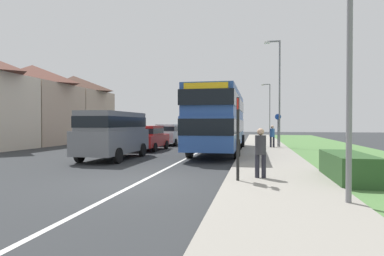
# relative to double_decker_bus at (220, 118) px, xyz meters

# --- Properties ---
(ground_plane) EXTENTS (120.00, 120.00, 0.00)m
(ground_plane) POSITION_rel_double_decker_bus_xyz_m (-1.34, -10.51, -2.14)
(ground_plane) COLOR #2D3033
(lane_marking_centre) EXTENTS (0.14, 60.00, 0.01)m
(lane_marking_centre) POSITION_rel_double_decker_bus_xyz_m (-1.34, -2.51, -2.14)
(lane_marking_centre) COLOR silver
(lane_marking_centre) RESTS_ON ground_plane
(pavement_near_side) EXTENTS (3.20, 68.00, 0.12)m
(pavement_near_side) POSITION_rel_double_decker_bus_xyz_m (2.86, -4.51, -2.08)
(pavement_near_side) COLOR gray
(pavement_near_side) RESTS_ON ground_plane
(grass_verge_seaward) EXTENTS (6.00, 68.00, 0.08)m
(grass_verge_seaward) POSITION_rel_double_decker_bus_xyz_m (7.16, -4.51, -2.10)
(grass_verge_seaward) COLOR #517F42
(grass_verge_seaward) RESTS_ON ground_plane
(roadside_hedge) EXTENTS (1.10, 3.11, 0.90)m
(roadside_hedge) POSITION_rel_double_decker_bus_xyz_m (4.96, -9.18, -1.69)
(roadside_hedge) COLOR #2D5128
(roadside_hedge) RESTS_ON ground_plane
(double_decker_bus) EXTENTS (2.80, 11.43, 3.70)m
(double_decker_bus) POSITION_rel_double_decker_bus_xyz_m (0.00, 0.00, 0.00)
(double_decker_bus) COLOR #284C93
(double_decker_bus) RESTS_ON ground_plane
(parked_van_grey) EXTENTS (2.11, 5.15, 2.39)m
(parked_van_grey) POSITION_rel_double_decker_bus_xyz_m (-4.88, -4.61, -0.73)
(parked_van_grey) COLOR slate
(parked_van_grey) RESTS_ON ground_plane
(parked_car_red) EXTENTS (1.89, 4.26, 1.66)m
(parked_car_red) POSITION_rel_double_decker_bus_xyz_m (-4.88, 0.75, -1.23)
(parked_car_red) COLOR #B21E1E
(parked_car_red) RESTS_ON ground_plane
(parked_car_silver) EXTENTS (1.96, 3.91, 1.74)m
(parked_car_silver) POSITION_rel_double_decker_bus_xyz_m (-4.94, 6.02, -1.20)
(parked_car_silver) COLOR #B7B7BC
(parked_car_silver) RESTS_ON ground_plane
(pedestrian_at_stop) EXTENTS (0.34, 0.34, 1.67)m
(pedestrian_at_stop) POSITION_rel_double_decker_bus_xyz_m (2.33, -9.51, -1.17)
(pedestrian_at_stop) COLOR #23232D
(pedestrian_at_stop) RESTS_ON ground_plane
(pedestrian_walking_away) EXTENTS (0.34, 0.34, 1.67)m
(pedestrian_walking_away) POSITION_rel_double_decker_bus_xyz_m (3.36, 3.69, -1.17)
(pedestrian_walking_away) COLOR #23232D
(pedestrian_walking_away) RESTS_ON ground_plane
(bus_stop_sign) EXTENTS (0.09, 0.52, 2.60)m
(bus_stop_sign) POSITION_rel_double_decker_bus_xyz_m (1.66, -10.12, -0.60)
(bus_stop_sign) COLOR black
(bus_stop_sign) RESTS_ON ground_plane
(cycle_route_sign) EXTENTS (0.44, 0.08, 2.52)m
(cycle_route_sign) POSITION_rel_double_decker_bus_xyz_m (3.79, 4.36, -0.72)
(cycle_route_sign) COLOR slate
(cycle_route_sign) RESTS_ON ground_plane
(street_lamp_mid) EXTENTS (1.14, 0.20, 7.81)m
(street_lamp_mid) POSITION_rel_double_decker_bus_xyz_m (3.79, 4.21, 2.32)
(street_lamp_mid) COLOR slate
(street_lamp_mid) RESTS_ON ground_plane
(street_lamp_far) EXTENTS (1.14, 0.20, 6.90)m
(street_lamp_far) POSITION_rel_double_decker_bus_xyz_m (3.89, 22.70, 1.85)
(street_lamp_far) COLOR slate
(street_lamp_far) RESTS_ON ground_plane
(house_terrace_far_side) EXTENTS (6.43, 18.95, 6.85)m
(house_terrace_far_side) POSITION_rel_double_decker_bus_xyz_m (-16.71, 4.67, 1.28)
(house_terrace_far_side) COLOR beige
(house_terrace_far_side) RESTS_ON ground_plane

